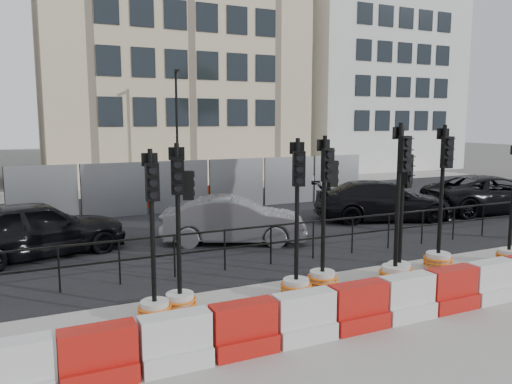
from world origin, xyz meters
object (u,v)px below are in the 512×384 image
traffic_signal_a (154,287)px  car_a (36,229)px  traffic_signal_h (510,239)px  traffic_signal_d (324,254)px  car_c (383,201)px

traffic_signal_a → car_a: traffic_signal_a is taller
traffic_signal_h → traffic_signal_d: bearing=167.1°
traffic_signal_h → car_c: bearing=73.7°
traffic_signal_h → car_a: traffic_signal_h is taller
traffic_signal_a → traffic_signal_d: size_ratio=0.95×
traffic_signal_a → traffic_signal_h: traffic_signal_a is taller
traffic_signal_a → car_a: 5.64m
traffic_signal_d → car_a: size_ratio=0.67×
traffic_signal_a → traffic_signal_d: 3.59m
traffic_signal_a → car_a: (-1.76, 5.36, 0.13)m
traffic_signal_d → car_c: 7.92m
traffic_signal_d → traffic_signal_h: 5.17m
car_c → traffic_signal_d: bearing=151.8°
traffic_signal_d → traffic_signal_h: traffic_signal_d is taller
car_a → car_c: car_a is taller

